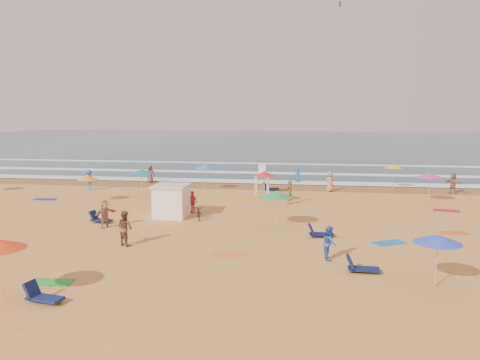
# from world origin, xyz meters

# --- Properties ---
(ground) EXTENTS (220.00, 220.00, 0.00)m
(ground) POSITION_xyz_m (0.00, 0.00, 0.00)
(ground) COLOR gold
(ground) RESTS_ON ground
(ocean) EXTENTS (220.00, 140.00, 0.18)m
(ocean) POSITION_xyz_m (0.00, 84.00, 0.00)
(ocean) COLOR #0C4756
(ocean) RESTS_ON ground
(wet_sand) EXTENTS (220.00, 220.00, 0.00)m
(wet_sand) POSITION_xyz_m (0.00, 12.50, 0.01)
(wet_sand) COLOR olive
(wet_sand) RESTS_ON ground
(surf_foam) EXTENTS (200.00, 18.70, 0.05)m
(surf_foam) POSITION_xyz_m (0.00, 21.32, 0.10)
(surf_foam) COLOR white
(surf_foam) RESTS_ON ground
(cabana) EXTENTS (2.00, 2.00, 2.00)m
(cabana) POSITION_xyz_m (-5.65, -1.22, 1.00)
(cabana) COLOR white
(cabana) RESTS_ON ground
(cabana_roof) EXTENTS (2.20, 2.20, 0.12)m
(cabana_roof) POSITION_xyz_m (-5.65, -1.22, 2.06)
(cabana_roof) COLOR silver
(cabana_roof) RESTS_ON cabana
(bicycle) EXTENTS (1.00, 1.74, 0.87)m
(bicycle) POSITION_xyz_m (-3.75, -1.52, 0.43)
(bicycle) COLOR black
(bicycle) RESTS_ON ground
(lifeguard_stand) EXTENTS (1.20, 1.20, 2.10)m
(lifeguard_stand) POSITION_xyz_m (-0.75, 8.44, 1.05)
(lifeguard_stand) COLOR white
(lifeguard_stand) RESTS_ON ground
(beach_umbrellas) EXTENTS (53.66, 29.70, 0.76)m
(beach_umbrellas) POSITION_xyz_m (0.41, -1.12, 2.04)
(beach_umbrellas) COLOR red
(beach_umbrellas) RESTS_ON ground
(loungers) EXTENTS (31.22, 26.74, 0.34)m
(loungers) POSITION_xyz_m (6.21, -4.21, 0.17)
(loungers) COLOR #0E1846
(loungers) RESTS_ON ground
(towels) EXTENTS (45.54, 22.08, 0.03)m
(towels) POSITION_xyz_m (3.29, -2.42, 0.01)
(towels) COLOR red
(towels) RESTS_ON ground
(beachgoers) EXTENTS (48.50, 24.81, 2.06)m
(beachgoers) POSITION_xyz_m (-1.03, 3.49, 0.84)
(beachgoers) COLOR blue
(beachgoers) RESTS_ON ground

